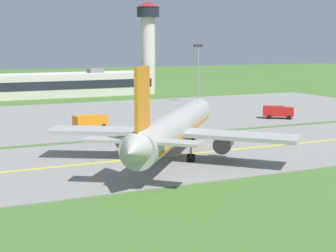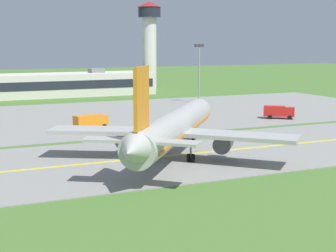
# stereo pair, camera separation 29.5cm
# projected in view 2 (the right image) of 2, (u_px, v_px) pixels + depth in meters

# --- Properties ---
(ground_plane) EXTENTS (500.00, 500.00, 0.00)m
(ground_plane) POSITION_uv_depth(u_px,v_px,m) (127.00, 161.00, 69.50)
(ground_plane) COLOR #47702D
(taxiway_strip) EXTENTS (240.00, 28.00, 0.10)m
(taxiway_strip) POSITION_uv_depth(u_px,v_px,m) (127.00, 160.00, 69.49)
(taxiway_strip) COLOR gray
(taxiway_strip) RESTS_ON ground
(apron_pad) EXTENTS (140.00, 52.00, 0.10)m
(apron_pad) POSITION_uv_depth(u_px,v_px,m) (101.00, 116.00, 111.29)
(apron_pad) COLOR gray
(apron_pad) RESTS_ON ground
(taxiway_centreline) EXTENTS (220.00, 0.60, 0.01)m
(taxiway_centreline) POSITION_uv_depth(u_px,v_px,m) (127.00, 160.00, 69.48)
(taxiway_centreline) COLOR yellow
(taxiway_centreline) RESTS_ON taxiway_strip
(airplane_lead) EXTENTS (29.35, 33.25, 12.70)m
(airplane_lead) POSITION_uv_depth(u_px,v_px,m) (174.00, 128.00, 70.01)
(airplane_lead) COLOR #ADADA8
(airplane_lead) RESTS_ON ground
(service_truck_baggage) EXTENTS (6.03, 5.24, 2.60)m
(service_truck_baggage) POSITION_uv_depth(u_px,v_px,m) (279.00, 111.00, 107.00)
(service_truck_baggage) COLOR red
(service_truck_baggage) RESTS_ON ground
(service_truck_pushback) EXTENTS (6.31, 3.42, 2.60)m
(service_truck_pushback) POSITION_uv_depth(u_px,v_px,m) (91.00, 121.00, 94.06)
(service_truck_pushback) COLOR orange
(service_truck_pushback) RESTS_ON ground
(terminal_building) EXTENTS (53.97, 12.69, 7.63)m
(terminal_building) POSITION_uv_depth(u_px,v_px,m) (60.00, 85.00, 152.83)
(terminal_building) COLOR beige
(terminal_building) RESTS_ON ground
(control_tower) EXTENTS (7.60, 7.60, 28.04)m
(control_tower) POSITION_uv_depth(u_px,v_px,m) (150.00, 37.00, 172.92)
(control_tower) COLOR silver
(control_tower) RESTS_ON ground
(apron_light_mast) EXTENTS (2.40, 0.50, 14.70)m
(apron_light_mast) POSITION_uv_depth(u_px,v_px,m) (199.00, 66.00, 133.60)
(apron_light_mast) COLOR gray
(apron_light_mast) RESTS_ON ground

